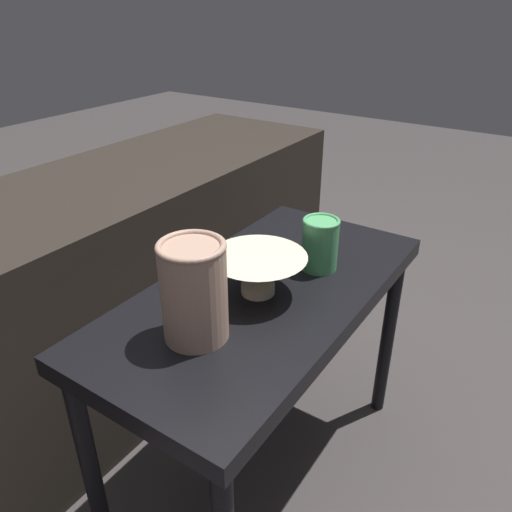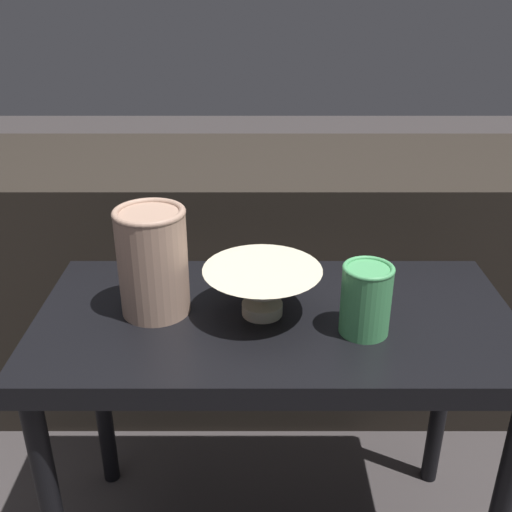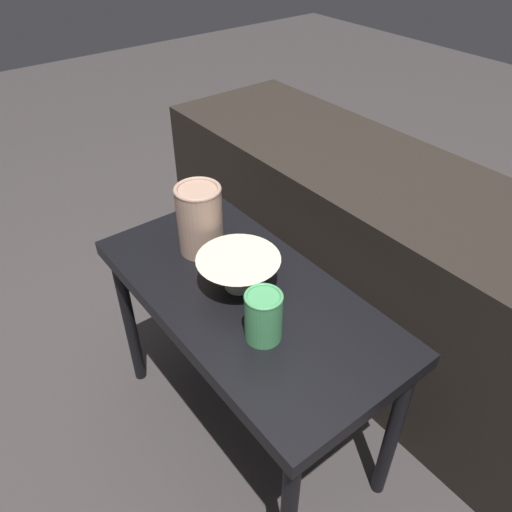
% 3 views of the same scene
% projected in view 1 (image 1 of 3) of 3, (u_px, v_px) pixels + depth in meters
% --- Properties ---
extents(ground_plane, '(8.00, 8.00, 0.00)m').
position_uv_depth(ground_plane, '(262.00, 467.00, 1.31)').
color(ground_plane, '#383333').
extents(table, '(0.82, 0.41, 0.55)m').
position_uv_depth(table, '(264.00, 313.00, 1.08)').
color(table, black).
rests_on(table, ground_plane).
extents(couch_backdrop, '(1.80, 0.50, 0.66)m').
position_uv_depth(couch_backdrop, '(97.00, 296.00, 1.44)').
color(couch_backdrop, black).
rests_on(couch_backdrop, ground_plane).
extents(bowl, '(0.20, 0.20, 0.08)m').
position_uv_depth(bowl, '(257.00, 271.00, 1.01)').
color(bowl, beige).
rests_on(bowl, table).
extents(vase_textured_left, '(0.12, 0.12, 0.19)m').
position_uv_depth(vase_textured_left, '(194.00, 290.00, 0.86)').
color(vase_textured_left, tan).
rests_on(vase_textured_left, table).
extents(vase_colorful_right, '(0.08, 0.08, 0.12)m').
position_uv_depth(vase_colorful_right, '(320.00, 243.00, 1.10)').
color(vase_colorful_right, '#47995B').
rests_on(vase_colorful_right, table).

